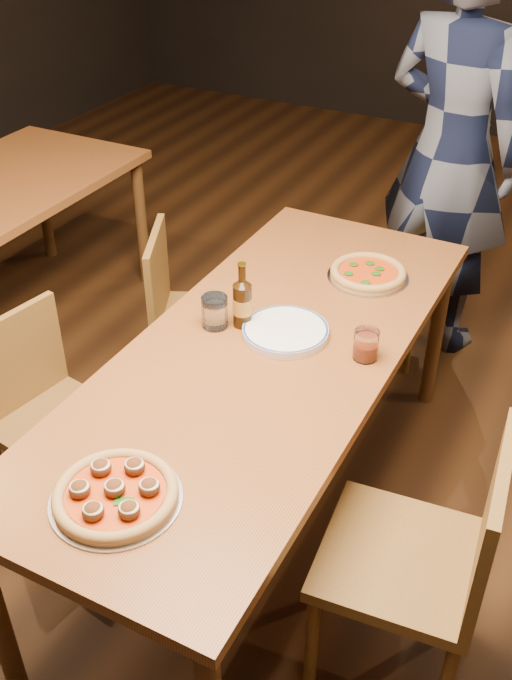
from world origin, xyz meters
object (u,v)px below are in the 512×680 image
at_px(pizza_margherita, 368,273).
at_px(amber_glass, 366,345).
at_px(chair_main_e, 401,557).
at_px(table_main, 263,368).
at_px(chair_main_nw, 59,423).
at_px(chair_main_sw, 204,318).
at_px(diner, 451,151).
at_px(pizza_meatball, 115,494).
at_px(chair_end, 409,269).
at_px(water_glass, 215,312).
at_px(plate_stack, 285,332).
at_px(beer_bottle, 242,304).

xyz_separation_m(pizza_margherita, amber_glass, (0.17, -0.48, 0.03)).
xyz_separation_m(chair_main_e, amber_glass, (-0.30, 0.46, 0.33)).
bearing_deg(pizza_margherita, table_main, -102.69).
height_order(chair_main_nw, chair_main_e, chair_main_e).
distance_m(table_main, chair_main_sw, 0.78).
height_order(table_main, chair_main_e, chair_main_e).
bearing_deg(chair_main_nw, table_main, -56.85).
xyz_separation_m(amber_glass, diner, (-0.13, 1.38, 0.14)).
relative_size(chair_main_nw, pizza_margherita, 2.76).
distance_m(pizza_meatball, pizza_margherita, 1.33).
bearing_deg(chair_end, water_glass, -83.49).
bearing_deg(amber_glass, water_glass, -173.57).
relative_size(table_main, chair_main_sw, 2.39).
bearing_deg(table_main, pizza_margherita, 77.31).
distance_m(pizza_margherita, plate_stack, 0.49).
relative_size(chair_main_sw, chair_end, 1.00).
bearing_deg(chair_main_sw, diner, -60.34).
bearing_deg(chair_main_nw, beer_bottle, -44.25).
xyz_separation_m(chair_end, amber_glass, (0.20, -1.20, 0.38)).
bearing_deg(plate_stack, table_main, -103.06).
xyz_separation_m(chair_main_nw, diner, (0.81, 1.78, 0.52)).
relative_size(chair_main_sw, amber_glass, 8.53).
bearing_deg(chair_main_nw, plate_stack, -50.26).
xyz_separation_m(table_main, pizza_meatball, (-0.03, -0.74, 0.09)).
relative_size(chair_main_sw, pizza_margherita, 2.82).
bearing_deg(water_glass, chair_main_nw, -142.36).
distance_m(chair_main_e, amber_glass, 0.64).
bearing_deg(amber_glass, chair_main_e, -56.35).
height_order(table_main, diner, diner).
distance_m(pizza_meatball, beer_bottle, 0.84).
xyz_separation_m(chair_main_sw, beer_bottle, (0.41, -0.41, 0.41)).
bearing_deg(pizza_meatball, water_glass, 102.37).
xyz_separation_m(table_main, chair_main_sw, (-0.53, 0.51, -0.26)).
bearing_deg(beer_bottle, amber_glass, 1.62).
bearing_deg(water_glass, amber_glass, 6.43).
relative_size(water_glass, diner, 0.06).
distance_m(chair_main_sw, beer_bottle, 0.71).
bearing_deg(chair_end, diner, 88.41).
relative_size(plate_stack, water_glass, 2.58).
height_order(chair_main_nw, plate_stack, chair_main_nw).
relative_size(chair_end, pizza_meatball, 2.53).
bearing_deg(pizza_margherita, amber_glass, -70.55).
xyz_separation_m(chair_main_sw, amber_glass, (0.83, -0.40, 0.38)).
relative_size(chair_main_sw, water_glass, 7.68).
bearing_deg(beer_bottle, chair_main_sw, 134.87).
xyz_separation_m(chair_main_sw, plate_stack, (0.56, -0.40, 0.34)).
relative_size(table_main, plate_stack, 7.11).
relative_size(chair_main_e, pizza_meatball, 2.82).
relative_size(chair_end, diner, 0.45).
height_order(pizza_margherita, diner, diner).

